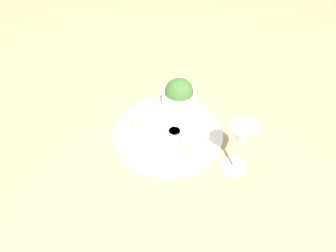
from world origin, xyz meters
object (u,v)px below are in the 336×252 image
sauce_ramekin (174,133)px  cheese_toast_far (194,139)px  salad_bowl (179,96)px  cheese_toast_near (142,118)px  wine_glass (241,139)px

sauce_ramekin → cheese_toast_far: bearing=-82.4°
salad_bowl → cheese_toast_near: 0.15m
cheese_toast_near → wine_glass: bearing=-96.0°
salad_bowl → wine_glass: 0.31m
sauce_ramekin → cheese_toast_far: same height
wine_glass → salad_bowl: bearing=58.0°
cheese_toast_near → cheese_toast_far: 0.19m
cheese_toast_near → wine_glass: (-0.03, -0.33, 0.09)m
salad_bowl → sauce_ramekin: bearing=-159.5°
salad_bowl → cheese_toast_near: (-0.13, 0.08, -0.03)m
salad_bowl → sauce_ramekin: 0.15m
sauce_ramekin → wine_glass: (-0.02, -0.20, 0.09)m
sauce_ramekin → cheese_toast_near: (0.02, 0.13, -0.00)m
cheese_toast_far → wine_glass: wine_glass is taller
salad_bowl → cheese_toast_far: 0.18m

